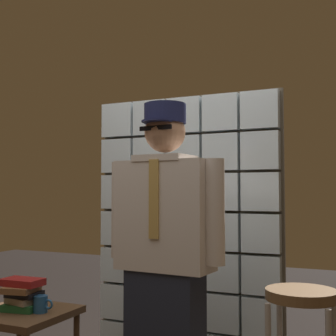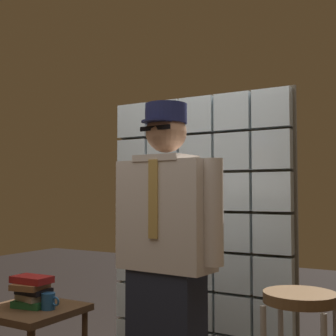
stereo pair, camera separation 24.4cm
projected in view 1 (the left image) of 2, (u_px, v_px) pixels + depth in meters
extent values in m
cube|color=silver|center=(117.00, 301.00, 3.57)|extent=(0.26, 0.08, 0.26)
cube|color=silver|center=(150.00, 305.00, 3.45)|extent=(0.26, 0.08, 0.26)
cube|color=silver|center=(185.00, 309.00, 3.34)|extent=(0.26, 0.08, 0.26)
cube|color=silver|center=(222.00, 313.00, 3.22)|extent=(0.26, 0.08, 0.26)
cube|color=silver|center=(262.00, 317.00, 3.10)|extent=(0.26, 0.08, 0.26)
cube|color=silver|center=(118.00, 264.00, 3.58)|extent=(0.26, 0.08, 0.26)
cube|color=silver|center=(150.00, 267.00, 3.47)|extent=(0.26, 0.08, 0.26)
cube|color=silver|center=(185.00, 269.00, 3.35)|extent=(0.26, 0.08, 0.26)
cube|color=silver|center=(222.00, 272.00, 3.24)|extent=(0.26, 0.08, 0.26)
cube|color=silver|center=(262.00, 275.00, 3.12)|extent=(0.26, 0.08, 0.26)
cube|color=silver|center=(118.00, 228.00, 3.60)|extent=(0.26, 0.08, 0.26)
cube|color=silver|center=(150.00, 229.00, 3.48)|extent=(0.26, 0.08, 0.26)
cube|color=silver|center=(185.00, 230.00, 3.37)|extent=(0.26, 0.08, 0.26)
cube|color=silver|center=(221.00, 232.00, 3.25)|extent=(0.26, 0.08, 0.26)
cube|color=silver|center=(261.00, 233.00, 3.13)|extent=(0.26, 0.08, 0.26)
cube|color=silver|center=(118.00, 192.00, 3.61)|extent=(0.26, 0.08, 0.26)
cube|color=silver|center=(150.00, 192.00, 3.50)|extent=(0.26, 0.08, 0.26)
cube|color=silver|center=(184.00, 192.00, 3.38)|extent=(0.26, 0.08, 0.26)
cube|color=silver|center=(221.00, 192.00, 3.27)|extent=(0.26, 0.08, 0.26)
cube|color=silver|center=(261.00, 192.00, 3.15)|extent=(0.26, 0.08, 0.26)
cube|color=silver|center=(118.00, 156.00, 3.63)|extent=(0.26, 0.08, 0.26)
cube|color=silver|center=(150.00, 155.00, 3.51)|extent=(0.26, 0.08, 0.26)
cube|color=silver|center=(184.00, 154.00, 3.40)|extent=(0.26, 0.08, 0.26)
cube|color=silver|center=(221.00, 152.00, 3.28)|extent=(0.26, 0.08, 0.26)
cube|color=silver|center=(260.00, 151.00, 3.16)|extent=(0.26, 0.08, 0.26)
cube|color=silver|center=(118.00, 121.00, 3.64)|extent=(0.26, 0.08, 0.26)
cube|color=silver|center=(150.00, 118.00, 3.53)|extent=(0.26, 0.08, 0.26)
cube|color=silver|center=(184.00, 116.00, 3.41)|extent=(0.26, 0.08, 0.26)
cube|color=silver|center=(221.00, 113.00, 3.30)|extent=(0.26, 0.08, 0.26)
cube|color=silver|center=(260.00, 110.00, 3.18)|extent=(0.26, 0.08, 0.26)
cube|color=#4C4438|center=(187.00, 230.00, 3.41)|extent=(1.42, 0.02, 1.98)
cube|color=silver|center=(165.00, 215.00, 2.50)|extent=(0.54, 0.27, 0.59)
cube|color=tan|center=(154.00, 199.00, 2.40)|extent=(0.06, 0.01, 0.41)
cube|color=silver|center=(165.00, 159.00, 2.52)|extent=(0.30, 0.26, 0.04)
sphere|color=#A87A5B|center=(165.00, 132.00, 2.53)|extent=(0.23, 0.23, 0.23)
ellipsoid|color=black|center=(160.00, 138.00, 2.48)|extent=(0.15, 0.09, 0.10)
cube|color=black|center=(155.00, 128.00, 2.44)|extent=(0.19, 0.03, 0.02)
cylinder|color=#191E47|center=(157.00, 121.00, 2.45)|extent=(0.18, 0.18, 0.01)
cylinder|color=#191E47|center=(165.00, 114.00, 2.53)|extent=(0.23, 0.23, 0.11)
cylinder|color=silver|center=(215.00, 212.00, 2.36)|extent=(0.11, 0.11, 0.54)
cylinder|color=silver|center=(121.00, 210.00, 2.64)|extent=(0.11, 0.11, 0.54)
cylinder|color=brown|center=(301.00, 295.00, 2.21)|extent=(0.34, 0.34, 0.05)
cube|color=#513823|center=(23.00, 314.00, 2.68)|extent=(0.52, 0.52, 0.04)
cube|color=#1E592D|center=(22.00, 307.00, 2.68)|extent=(0.22, 0.18, 0.04)
cube|color=gray|center=(23.00, 300.00, 2.69)|extent=(0.19, 0.16, 0.04)
cube|color=black|center=(24.00, 294.00, 2.69)|extent=(0.18, 0.14, 0.03)
cube|color=brown|center=(21.00, 289.00, 2.67)|extent=(0.20, 0.21, 0.03)
cube|color=maroon|center=(22.00, 282.00, 2.68)|extent=(0.24, 0.15, 0.04)
cylinder|color=navy|center=(40.00, 304.00, 2.64)|extent=(0.08, 0.08, 0.09)
torus|color=navy|center=(49.00, 304.00, 2.61)|extent=(0.06, 0.01, 0.06)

